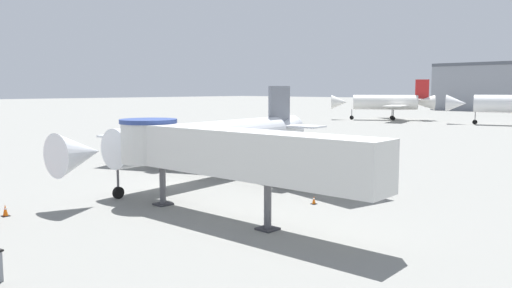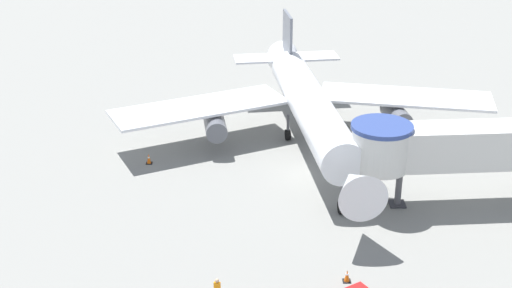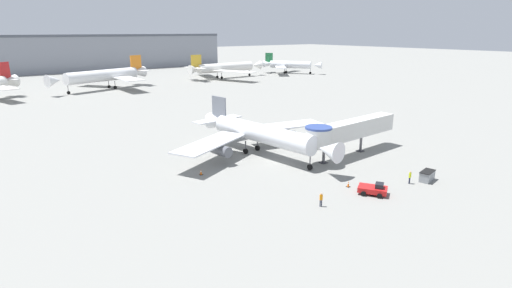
% 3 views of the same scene
% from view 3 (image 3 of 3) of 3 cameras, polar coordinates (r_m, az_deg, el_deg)
% --- Properties ---
extents(ground_plane, '(800.00, 800.00, 0.00)m').
position_cam_3_polar(ground_plane, '(63.06, 2.96, -2.53)').
color(ground_plane, gray).
extents(main_airplane, '(31.87, 28.80, 8.50)m').
position_cam_3_polar(main_airplane, '(65.67, 0.39, 1.54)').
color(main_airplane, silver).
rests_on(main_airplane, ground_plane).
extents(jet_bridge, '(20.58, 4.39, 6.03)m').
position_cam_3_polar(jet_bridge, '(66.15, 12.77, 1.90)').
color(jet_bridge, silver).
rests_on(jet_bridge, ground_plane).
extents(pushback_tug_red, '(3.60, 4.08, 1.56)m').
position_cam_3_polar(pushback_tug_red, '(52.66, 16.42, -6.20)').
color(pushback_tug_red, red).
rests_on(pushback_tug_red, ground_plane).
extents(service_container_gray, '(2.95, 1.91, 1.41)m').
position_cam_3_polar(service_container_gray, '(59.73, 23.25, -4.20)').
color(service_container_gray, gray).
rests_on(service_container_gray, ground_plane).
extents(traffic_cone_port_wing, '(0.49, 0.49, 0.80)m').
position_cam_3_polar(traffic_cone_port_wing, '(57.79, -7.86, -4.01)').
color(traffic_cone_port_wing, black).
rests_on(traffic_cone_port_wing, ground_plane).
extents(traffic_cone_starboard_wing, '(0.37, 0.37, 0.62)m').
position_cam_3_polar(traffic_cone_starboard_wing, '(73.47, 9.37, 0.20)').
color(traffic_cone_starboard_wing, black).
rests_on(traffic_cone_starboard_wing, ground_plane).
extents(traffic_cone_near_nose, '(0.47, 0.47, 0.78)m').
position_cam_3_polar(traffic_cone_near_nose, '(54.31, 13.05, -5.62)').
color(traffic_cone_near_nose, black).
rests_on(traffic_cone_near_nose, ground_plane).
extents(ground_crew_marshaller, '(0.37, 0.25, 1.80)m').
position_cam_3_polar(ground_crew_marshaller, '(57.62, 21.13, -4.34)').
color(ground_crew_marshaller, '#1E2338').
rests_on(ground_crew_marshaller, ground_plane).
extents(ground_crew_wing_walker, '(0.38, 0.32, 1.73)m').
position_cam_3_polar(ground_crew_wing_walker, '(47.65, 9.28, -7.71)').
color(ground_crew_wing_walker, '#1E2338').
rests_on(ground_crew_wing_walker, ground_plane).
extents(background_jet_orange_tail, '(36.80, 34.05, 11.10)m').
position_cam_3_polar(background_jet_orange_tail, '(150.19, -20.82, 9.14)').
color(background_jet_orange_tail, white).
rests_on(background_jet_orange_tail, ground_plane).
extents(background_jet_green_tail, '(26.50, 26.01, 9.51)m').
position_cam_3_polar(background_jet_green_tail, '(195.24, 4.76, 11.24)').
color(background_jet_green_tail, silver).
rests_on(background_jet_green_tail, ground_plane).
extents(background_jet_gold_tail, '(36.99, 41.49, 10.43)m').
position_cam_3_polar(background_jet_gold_tail, '(175.26, -4.60, 10.84)').
color(background_jet_gold_tail, white).
rests_on(background_jet_gold_tail, ground_plane).
extents(terminal_building, '(144.90, 20.30, 18.11)m').
position_cam_3_polar(terminal_building, '(228.32, -22.96, 11.97)').
color(terminal_building, gray).
rests_on(terminal_building, ground_plane).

